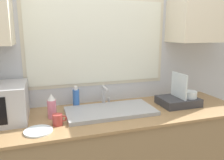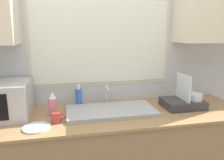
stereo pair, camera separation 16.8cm
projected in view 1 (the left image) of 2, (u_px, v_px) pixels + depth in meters
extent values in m
cube|color=#99754C|center=(109.00, 114.00, 1.77)|extent=(2.31, 0.67, 0.02)
cube|color=silver|center=(97.00, 63.00, 2.01)|extent=(6.00, 0.06, 2.60)
cube|color=beige|center=(98.00, 42.00, 1.94)|extent=(1.29, 0.01, 0.79)
cube|color=white|center=(98.00, 42.00, 1.94)|extent=(1.23, 0.01, 0.73)
cube|color=beige|center=(203.00, 4.00, 2.01)|extent=(0.59, 0.32, 0.69)
cube|color=#9EA0A5|center=(111.00, 111.00, 1.77)|extent=(0.71, 0.36, 0.03)
cylinder|color=#B7B7BC|center=(104.00, 95.00, 1.95)|extent=(0.03, 0.03, 0.18)
cylinder|color=#B7B7BC|center=(105.00, 89.00, 1.88)|extent=(0.03, 0.13, 0.03)
cylinder|color=#B7B7BC|center=(109.00, 101.00, 1.98)|extent=(0.02, 0.02, 0.06)
cube|color=#333338|center=(178.00, 101.00, 1.96)|extent=(0.34, 0.26, 0.07)
cube|color=silver|center=(179.00, 85.00, 1.93)|extent=(0.01, 0.22, 0.22)
cylinder|color=silver|center=(190.00, 94.00, 1.94)|extent=(0.12, 0.12, 0.06)
cylinder|color=#D8728C|center=(52.00, 109.00, 1.65)|extent=(0.07, 0.07, 0.14)
cone|color=silver|center=(51.00, 97.00, 1.63)|extent=(0.06, 0.06, 0.05)
cylinder|color=blue|center=(76.00, 99.00, 1.88)|extent=(0.06, 0.06, 0.16)
cylinder|color=white|center=(76.00, 88.00, 1.86)|extent=(0.03, 0.03, 0.03)
cylinder|color=#A53833|center=(58.00, 120.00, 1.53)|extent=(0.07, 0.07, 0.08)
torus|color=#A53833|center=(64.00, 118.00, 1.54)|extent=(0.05, 0.01, 0.05)
cylinder|color=silver|center=(38.00, 131.00, 1.43)|extent=(0.18, 0.18, 0.01)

